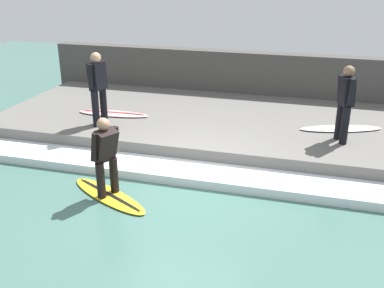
{
  "coord_description": "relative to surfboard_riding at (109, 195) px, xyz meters",
  "views": [
    {
      "loc": [
        -7.09,
        -2.19,
        3.95
      ],
      "look_at": [
        0.64,
        0.0,
        0.7
      ],
      "focal_mm": 42.0,
      "sensor_mm": 36.0,
      "label": 1
    }
  ],
  "objects": [
    {
      "name": "back_wall",
      "position": [
        6.27,
        -1.23,
        0.77
      ],
      "size": [
        0.5,
        11.51,
        1.59
      ],
      "primitive_type": "cube",
      "color": "#474442",
      "rests_on": "ground_plane"
    },
    {
      "name": "surfboard_waiting_near",
      "position": [
        3.64,
        -4.06,
        0.42
      ],
      "size": [
        1.01,
        1.91,
        0.06
      ],
      "color": "white",
      "rests_on": "concrete_ledge"
    },
    {
      "name": "surfer_riding",
      "position": [
        0.0,
        -0.0,
        0.84
      ],
      "size": [
        0.51,
        0.52,
        1.45
      ],
      "color": "black",
      "rests_on": "surfboard_riding"
    },
    {
      "name": "wave_foam_crest",
      "position": [
        1.18,
        -1.23,
        0.06
      ],
      "size": [
        0.87,
        10.42,
        0.18
      ],
      "primitive_type": "cube",
      "color": "silver",
      "rests_on": "ground_plane"
    },
    {
      "name": "surfboard_riding",
      "position": [
        0.0,
        0.0,
        0.0
      ],
      "size": [
        1.32,
        1.95,
        0.07
      ],
      "color": "yellow",
      "rests_on": "ground_plane"
    },
    {
      "name": "surfboard_waiting_far",
      "position": [
        3.23,
        1.39,
        0.42
      ],
      "size": [
        0.57,
        1.85,
        0.07
      ],
      "color": "beige",
      "rests_on": "concrete_ledge"
    },
    {
      "name": "surfer_waiting_far",
      "position": [
        2.5,
        1.37,
        1.34
      ],
      "size": [
        0.57,
        0.33,
        1.69
      ],
      "color": "black",
      "rests_on": "concrete_ledge"
    },
    {
      "name": "ground_plane",
      "position": [
        0.58,
        -1.23,
        -0.03
      ],
      "size": [
        28.0,
        28.0,
        0.0
      ],
      "primitive_type": "plane",
      "color": "#426B60"
    },
    {
      "name": "concrete_ledge",
      "position": [
        3.82,
        -1.23,
        0.18
      ],
      "size": [
        4.4,
        10.97,
        0.42
      ],
      "primitive_type": "cube",
      "color": "#66635E",
      "rests_on": "ground_plane"
    },
    {
      "name": "surfer_waiting_near",
      "position": [
        2.9,
        -4.03,
        1.3
      ],
      "size": [
        0.53,
        0.38,
        1.62
      ],
      "color": "black",
      "rests_on": "concrete_ledge"
    }
  ]
}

